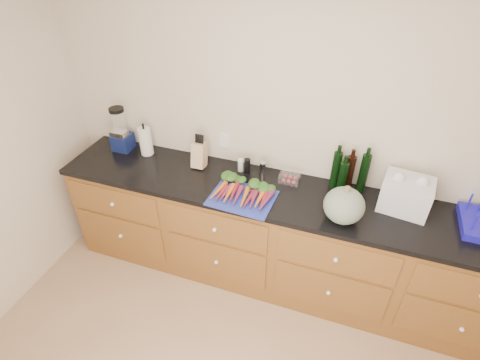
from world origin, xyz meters
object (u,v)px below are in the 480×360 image
at_px(carrots, 244,191).
at_px(knife_block, 199,155).
at_px(paper_towel, 146,141).
at_px(tomato_box, 290,177).
at_px(squash, 344,206).
at_px(blender_appliance, 121,132).
at_px(cutting_board, 242,198).

bearing_deg(carrots, knife_block, 151.37).
distance_m(paper_towel, tomato_box, 1.26).
distance_m(squash, paper_towel, 1.73).
bearing_deg(squash, carrots, 177.71).
xyz_separation_m(squash, blender_appliance, (-1.93, 0.31, 0.05)).
bearing_deg(carrots, blender_appliance, 167.20).
bearing_deg(tomato_box, cutting_board, -130.04).
bearing_deg(tomato_box, knife_block, -177.71).
bearing_deg(knife_block, paper_towel, 177.75).
height_order(carrots, paper_towel, paper_towel).
distance_m(squash, knife_block, 1.22).
bearing_deg(paper_towel, knife_block, -2.25).
height_order(carrots, blender_appliance, blender_appliance).
bearing_deg(paper_towel, squash, -10.26).
bearing_deg(paper_towel, blender_appliance, -179.49).
xyz_separation_m(carrots, blender_appliance, (-1.22, 0.28, 0.14)).
distance_m(cutting_board, blender_appliance, 1.27).
distance_m(knife_block, tomato_box, 0.76).
bearing_deg(carrots, squash, -2.29).
xyz_separation_m(cutting_board, knife_block, (-0.47, 0.30, 0.10)).
xyz_separation_m(blender_appliance, paper_towel, (0.24, 0.00, -0.05)).
xyz_separation_m(carrots, tomato_box, (0.28, 0.29, -0.00)).
xyz_separation_m(cutting_board, paper_towel, (-0.98, 0.32, 0.12)).
xyz_separation_m(cutting_board, squash, (0.72, 0.01, 0.12)).
height_order(blender_appliance, paper_towel, blender_appliance).
bearing_deg(squash, tomato_box, 144.05).
distance_m(cutting_board, knife_block, 0.57).
height_order(blender_appliance, knife_block, blender_appliance).
bearing_deg(squash, blender_appliance, 171.03).
relative_size(carrots, knife_block, 2.04).
bearing_deg(squash, knife_block, 166.41).
xyz_separation_m(paper_towel, tomato_box, (1.26, 0.01, -0.09)).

